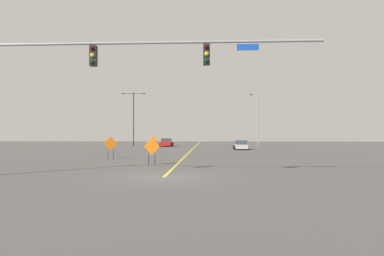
% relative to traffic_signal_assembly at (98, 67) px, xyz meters
% --- Properties ---
extents(ground, '(158.82, 158.82, 0.00)m').
position_rel_traffic_signal_assembly_xyz_m(ground, '(3.42, 0.01, -5.67)').
color(ground, '#4C4947').
extents(road_centre_stripe, '(0.16, 88.23, 0.01)m').
position_rel_traffic_signal_assembly_xyz_m(road_centre_stripe, '(3.42, 44.13, -5.67)').
color(road_centre_stripe, yellow).
rests_on(road_centre_stripe, ground).
extents(traffic_signal_assembly, '(17.62, 0.44, 7.37)m').
position_rel_traffic_signal_assembly_xyz_m(traffic_signal_assembly, '(0.00, 0.00, 0.00)').
color(traffic_signal_assembly, gray).
rests_on(traffic_signal_assembly, ground).
extents(street_lamp_far_left, '(4.23, 0.24, 9.52)m').
position_rel_traffic_signal_assembly_xyz_m(street_lamp_far_left, '(-7.50, 40.85, -0.08)').
color(street_lamp_far_left, black).
rests_on(street_lamp_far_left, ground).
extents(street_lamp_far_right, '(1.52, 0.24, 9.34)m').
position_rel_traffic_signal_assembly_xyz_m(street_lamp_far_right, '(14.46, 41.91, -0.61)').
color(street_lamp_far_right, gray).
rests_on(street_lamp_far_right, ground).
extents(construction_sign_right_shoulder, '(1.16, 0.33, 1.97)m').
position_rel_traffic_signal_assembly_xyz_m(construction_sign_right_shoulder, '(-2.98, 12.20, -4.42)').
color(construction_sign_right_shoulder, orange).
rests_on(construction_sign_right_shoulder, ground).
extents(construction_sign_median_far, '(1.19, 0.22, 1.91)m').
position_rel_traffic_signal_assembly_xyz_m(construction_sign_median_far, '(1.66, 6.76, -4.47)').
color(construction_sign_median_far, orange).
rests_on(construction_sign_median_far, ground).
extents(construction_sign_left_shoulder, '(1.19, 0.09, 1.89)m').
position_rel_traffic_signal_assembly_xyz_m(construction_sign_left_shoulder, '(-2.91, 35.23, -4.48)').
color(construction_sign_left_shoulder, orange).
rests_on(construction_sign_left_shoulder, ground).
extents(car_silver_far, '(2.01, 4.08, 1.31)m').
position_rel_traffic_signal_assembly_xyz_m(car_silver_far, '(10.30, 29.94, -5.06)').
color(car_silver_far, '#B7BABF').
rests_on(car_silver_far, ground).
extents(car_red_passing, '(2.09, 4.21, 1.43)m').
position_rel_traffic_signal_assembly_xyz_m(car_red_passing, '(-1.66, 41.28, -5.02)').
color(car_red_passing, red).
rests_on(car_red_passing, ground).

